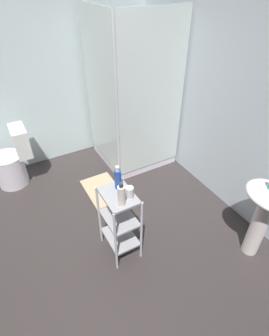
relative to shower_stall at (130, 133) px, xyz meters
The scene contains 11 objects.
ground_plane 1.77m from the shower_stall, 46.00° to the right, with size 4.20×4.20×0.02m, color #322C2B.
wall_back 1.56m from the shower_stall, 27.69° to the left, with size 4.20×0.14×2.50m.
wall_left 1.60m from the shower_stall, 118.67° to the right, with size 0.10×4.20×2.50m, color silver.
shower_stall is the anchor object (origin of this frame).
pedestal_sink 1.99m from the shower_stall, ahead, with size 0.46×0.37×0.81m.
toilet 1.57m from the shower_stall, 101.04° to the right, with size 0.37×0.49×0.76m.
storage_cart 1.55m from the shower_stall, 32.28° to the right, with size 0.38×0.28×0.74m.
lotion_bottle_white 1.70m from the shower_stall, 30.89° to the right, with size 0.06×0.06×0.22m.
shampoo_bottle_blue 1.50m from the shower_stall, 32.64° to the right, with size 0.06×0.06×0.23m.
rinse_cup 1.61m from the shower_stall, 28.63° to the right, with size 0.07×0.07×0.11m, color silver.
bath_mat 0.88m from the shower_stall, 56.91° to the right, with size 0.60×0.40×0.02m, color tan.
Camera 1 is at (1.65, -0.30, 2.30)m, focal length 28.49 mm.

